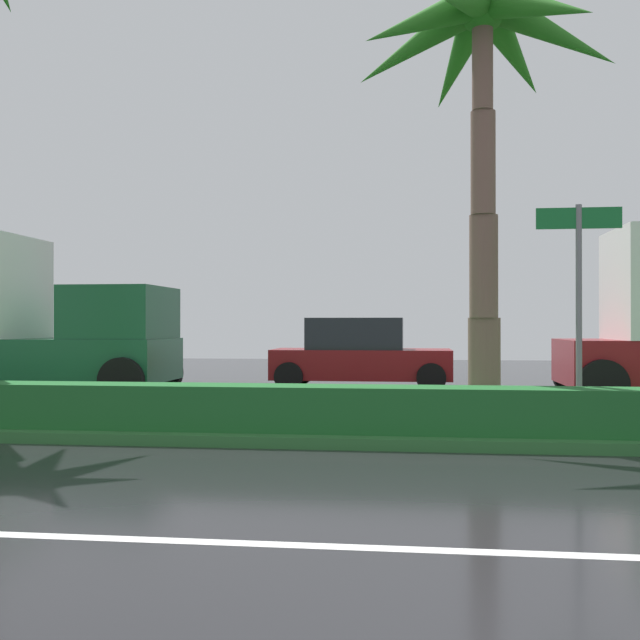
{
  "coord_description": "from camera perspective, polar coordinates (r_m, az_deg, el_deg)",
  "views": [
    {
      "loc": [
        -0.71,
        -3.23,
        1.57
      ],
      "look_at": [
        -2.4,
        10.51,
        1.65
      ],
      "focal_mm": 41.96,
      "sensor_mm": 36.0,
      "label": 1
    }
  ],
  "objects": [
    {
      "name": "box_truck_lead",
      "position": [
        17.38,
        -21.92,
        -0.37
      ],
      "size": [
        6.4,
        2.64,
        3.46
      ],
      "color": "#195133",
      "rests_on": "ground_plane"
    },
    {
      "name": "street_name_sign",
      "position": [
        10.45,
        19.14,
        2.5
      ],
      "size": [
        1.1,
        0.08,
        3.0
      ],
      "color": "slate",
      "rests_on": "median_strip"
    },
    {
      "name": "median_strip",
      "position": [
        11.35,
        10.64,
        -7.87
      ],
      "size": [
        85.5,
        4.0,
        0.15
      ],
      "primitive_type": "cube",
      "color": "#2D6B33",
      "rests_on": "ground_plane"
    },
    {
      "name": "palm_tree_centre_left",
      "position": [
        11.77,
        12.16,
        18.78
      ],
      "size": [
        4.1,
        4.08,
        6.6
      ],
      "color": "brown",
      "rests_on": "median_strip"
    },
    {
      "name": "median_hedge",
      "position": [
        9.92,
        11.15,
        -6.78
      ],
      "size": [
        76.5,
        0.7,
        0.6
      ],
      "color": "#1E6028",
      "rests_on": "median_strip"
    },
    {
      "name": "ground_plane",
      "position": [
        12.35,
        10.35,
        -7.84
      ],
      "size": [
        90.0,
        42.0,
        0.1
      ],
      "primitive_type": "cube",
      "color": "black"
    },
    {
      "name": "near_lane_divider_stripe",
      "position": [
        5.5,
        14.76,
        -16.82
      ],
      "size": [
        81.0,
        0.14,
        0.01
      ],
      "primitive_type": "cube",
      "color": "white",
      "rests_on": "ground_plane"
    },
    {
      "name": "car_in_traffic_leading",
      "position": [
        18.21,
        3.05,
        -2.66
      ],
      "size": [
        4.3,
        2.02,
        1.72
      ],
      "color": "maroon",
      "rests_on": "ground_plane"
    }
  ]
}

